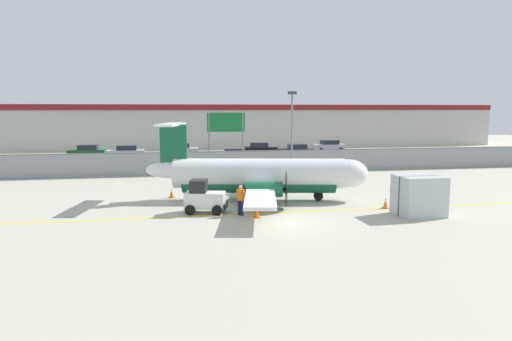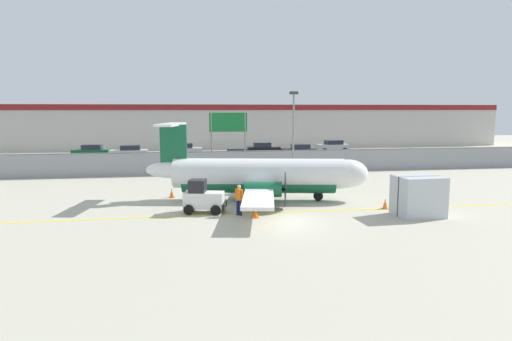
% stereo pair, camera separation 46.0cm
% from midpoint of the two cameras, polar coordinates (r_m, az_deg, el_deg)
% --- Properties ---
extents(ground_plane, '(140.00, 140.00, 0.01)m').
position_cam_midpoint_polar(ground_plane, '(25.82, 1.31, -5.32)').
color(ground_plane, '#B2AD99').
extents(perimeter_fence, '(98.00, 0.10, 2.10)m').
position_cam_midpoint_polar(perimeter_fence, '(41.22, -3.18, 1.12)').
color(perimeter_fence, gray).
rests_on(perimeter_fence, ground).
extents(parking_lot_strip, '(98.00, 17.00, 0.12)m').
position_cam_midpoint_polar(parking_lot_strip, '(52.70, -4.74, 1.38)').
color(parking_lot_strip, '#38383A').
rests_on(parking_lot_strip, ground).
extents(background_building, '(91.00, 8.10, 6.50)m').
position_cam_midpoint_polar(background_building, '(70.85, -6.24, 5.55)').
color(background_building, beige).
rests_on(background_building, ground).
extents(commuter_airplane, '(14.18, 16.01, 4.92)m').
position_cam_midpoint_polar(commuter_airplane, '(29.07, 0.40, -0.65)').
color(commuter_airplane, white).
rests_on(commuter_airplane, ground).
extents(baggage_tug, '(2.52, 1.83, 1.88)m').
position_cam_midpoint_polar(baggage_tug, '(25.88, -7.01, -3.42)').
color(baggage_tug, silver).
rests_on(baggage_tug, ground).
extents(ground_crew_worker, '(0.48, 0.48, 1.70)m').
position_cam_midpoint_polar(ground_crew_worker, '(25.09, -2.47, -3.49)').
color(ground_crew_worker, '#191E4C').
rests_on(ground_crew_worker, ground).
extents(cargo_container, '(2.46, 2.07, 2.20)m').
position_cam_midpoint_polar(cargo_container, '(26.51, 19.23, -2.99)').
color(cargo_container, '#B7BCC1').
rests_on(cargo_container, ground).
extents(traffic_cone_near_left, '(0.36, 0.36, 0.64)m').
position_cam_midpoint_polar(traffic_cone_near_left, '(30.68, -10.93, -2.79)').
color(traffic_cone_near_left, orange).
rests_on(traffic_cone_near_left, ground).
extents(traffic_cone_near_right, '(0.36, 0.36, 0.64)m').
position_cam_midpoint_polar(traffic_cone_near_right, '(24.63, -0.44, -5.22)').
color(traffic_cone_near_right, orange).
rests_on(traffic_cone_near_right, ground).
extents(traffic_cone_far_left, '(0.36, 0.36, 0.64)m').
position_cam_midpoint_polar(traffic_cone_far_left, '(25.94, -0.40, -4.56)').
color(traffic_cone_far_left, orange).
rests_on(traffic_cone_far_left, ground).
extents(traffic_cone_far_right, '(0.36, 0.36, 0.64)m').
position_cam_midpoint_polar(traffic_cone_far_right, '(27.92, 15.43, -3.96)').
color(traffic_cone_far_right, orange).
rests_on(traffic_cone_far_right, ground).
extents(parked_car_0, '(4.25, 2.09, 1.58)m').
position_cam_midpoint_polar(parked_car_0, '(56.95, -20.56, 2.23)').
color(parked_car_0, '#19662D').
rests_on(parked_car_0, parking_lot_strip).
extents(parked_car_1, '(4.27, 2.15, 1.58)m').
position_cam_midpoint_polar(parked_car_1, '(54.76, -16.19, 2.21)').
color(parked_car_1, silver).
rests_on(parked_car_1, parking_lot_strip).
extents(parked_car_2, '(4.21, 2.02, 1.58)m').
position_cam_midpoint_polar(parked_car_2, '(56.38, -9.61, 2.55)').
color(parked_car_2, silver).
rests_on(parked_car_2, parking_lot_strip).
extents(parked_car_3, '(4.36, 2.36, 1.58)m').
position_cam_midpoint_polar(parked_car_3, '(48.30, -3.08, 1.81)').
color(parked_car_3, '#19662D').
rests_on(parked_car_3, parking_lot_strip).
extents(parked_car_4, '(4.38, 2.41, 1.58)m').
position_cam_midpoint_polar(parked_car_4, '(57.08, 0.24, 2.72)').
color(parked_car_4, black).
rests_on(parked_car_4, parking_lot_strip).
extents(parked_car_5, '(4.35, 2.34, 1.58)m').
position_cam_midpoint_polar(parked_car_5, '(54.70, 4.80, 2.48)').
color(parked_car_5, black).
rests_on(parked_car_5, parking_lot_strip).
extents(parked_car_6, '(4.28, 2.18, 1.58)m').
position_cam_midpoint_polar(parked_car_6, '(62.27, 8.89, 3.04)').
color(parked_car_6, silver).
rests_on(parked_car_6, parking_lot_strip).
extents(apron_light_pole, '(0.70, 0.30, 7.27)m').
position_cam_midpoint_polar(apron_light_pole, '(38.43, 4.16, 5.40)').
color(apron_light_pole, slate).
rests_on(apron_light_pole, ground).
extents(highway_sign, '(3.60, 0.14, 5.50)m').
position_cam_midpoint_polar(highway_sign, '(43.32, -4.07, 5.44)').
color(highway_sign, slate).
rests_on(highway_sign, ground).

